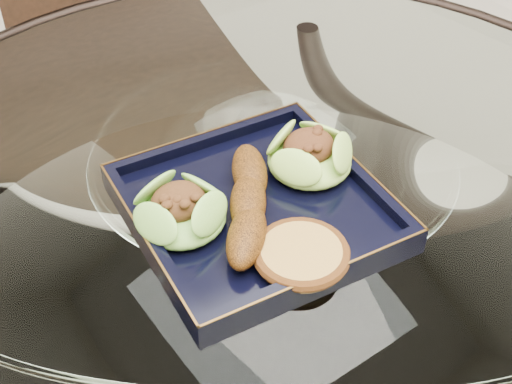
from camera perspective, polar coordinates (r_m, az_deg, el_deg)
dining_table at (r=0.98m, az=1.15°, el=-6.61°), size 1.13×1.13×0.77m
dining_chair at (r=1.43m, az=-9.94°, el=5.92°), size 0.47×0.47×0.90m
navy_plate at (r=0.81m, az=0.00°, el=-1.59°), size 0.30×0.30×0.02m
lettuce_wrap_left at (r=0.77m, az=-6.04°, el=-1.66°), size 0.11×0.11×0.04m
lettuce_wrap_right at (r=0.84m, az=4.32°, el=2.80°), size 0.11×0.11×0.04m
roasted_plantain at (r=0.78m, az=-0.64°, el=-0.85°), size 0.15×0.18×0.04m
crumb_patty at (r=0.74m, az=3.64°, el=-5.07°), size 0.12×0.12×0.02m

